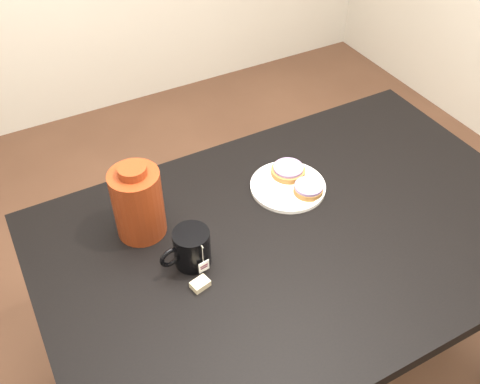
# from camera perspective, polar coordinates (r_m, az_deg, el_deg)

# --- Properties ---
(ground_plane) EXTENTS (4.00, 4.00, 0.00)m
(ground_plane) POSITION_cam_1_polar(r_m,az_deg,el_deg) (2.09, 4.72, -18.44)
(ground_plane) COLOR brown
(table) EXTENTS (1.40, 0.90, 0.75)m
(table) POSITION_cam_1_polar(r_m,az_deg,el_deg) (1.54, 6.12, -6.29)
(table) COLOR black
(table) RESTS_ON ground_plane
(plate) EXTENTS (0.22, 0.22, 0.02)m
(plate) POSITION_cam_1_polar(r_m,az_deg,el_deg) (1.59, 5.13, 0.67)
(plate) COLOR white
(plate) RESTS_ON table
(bagel_back) EXTENTS (0.13, 0.13, 0.03)m
(bagel_back) POSITION_cam_1_polar(r_m,az_deg,el_deg) (1.62, 5.16, 2.31)
(bagel_back) COLOR brown
(bagel_back) RESTS_ON plate
(bagel_front) EXTENTS (0.12, 0.12, 0.03)m
(bagel_front) POSITION_cam_1_polar(r_m,az_deg,el_deg) (1.57, 7.31, 0.35)
(bagel_front) COLOR brown
(bagel_front) RESTS_ON plate
(mug) EXTENTS (0.15, 0.11, 0.11)m
(mug) POSITION_cam_1_polar(r_m,az_deg,el_deg) (1.36, -5.23, -5.95)
(mug) COLOR black
(mug) RESTS_ON table
(teabag_pouch) EXTENTS (0.05, 0.04, 0.02)m
(teabag_pouch) POSITION_cam_1_polar(r_m,az_deg,el_deg) (1.34, -4.27, -9.76)
(teabag_pouch) COLOR #C6B793
(teabag_pouch) RESTS_ON table
(bagel_package) EXTENTS (0.17, 0.17, 0.22)m
(bagel_package) POSITION_cam_1_polar(r_m,az_deg,el_deg) (1.42, -10.84, -1.09)
(bagel_package) COLOR #5A1B0B
(bagel_package) RESTS_ON table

